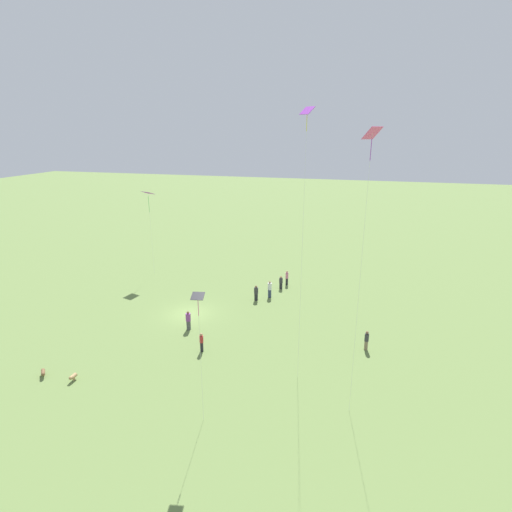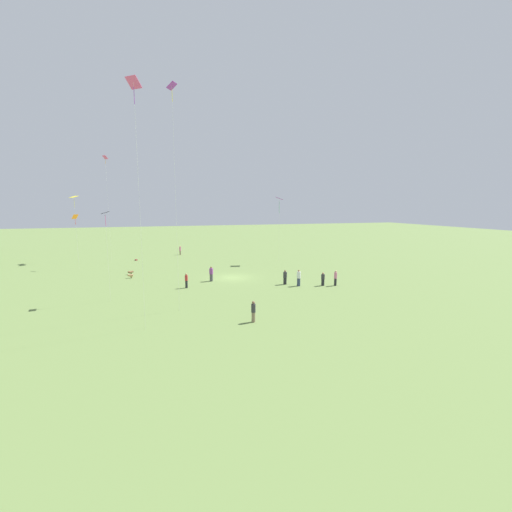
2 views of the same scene
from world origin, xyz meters
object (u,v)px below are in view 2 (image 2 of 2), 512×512
(kite_0, at_px, (279,200))
(kite_3, at_px, (172,105))
(person_5, at_px, (211,274))
(kite_5, at_px, (105,217))
(person_6, at_px, (186,281))
(kite_6, at_px, (106,165))
(kite_1, at_px, (134,97))
(person_3, at_px, (180,250))
(person_4, at_px, (285,277))
(dog_1, at_px, (130,275))
(kite_2, at_px, (74,198))
(person_7, at_px, (323,279))
(person_2, at_px, (335,278))
(picnic_bag_0, at_px, (136,260))
(person_1, at_px, (299,278))
(person_0, at_px, (253,311))
(kite_4, at_px, (75,219))
(dog_0, at_px, (130,272))

(kite_0, relative_size, kite_3, 0.56)
(person_5, height_order, kite_5, kite_5)
(person_6, xyz_separation_m, kite_6, (24.73, 10.20, 15.10))
(kite_1, relative_size, kite_3, 0.94)
(kite_3, bearing_deg, person_6, -110.70)
(person_3, relative_size, person_4, 1.00)
(person_6, height_order, kite_3, kite_3)
(person_4, bearing_deg, person_6, -168.16)
(kite_6, bearing_deg, dog_1, -168.07)
(kite_2, relative_size, kite_5, 1.25)
(person_6, height_order, person_7, person_6)
(kite_2, distance_m, kite_6, 7.59)
(kite_1, height_order, dog_1, kite_1)
(person_2, relative_size, person_5, 0.98)
(kite_3, bearing_deg, person_7, -174.60)
(kite_0, relative_size, kite_6, 0.61)
(person_7, xyz_separation_m, picnic_bag_0, (25.99, 21.37, -0.66))
(person_1, distance_m, person_2, 4.29)
(person_4, distance_m, picnic_bag_0, 29.72)
(person_2, xyz_separation_m, kite_2, (28.99, 32.00, 9.49))
(person_4, relative_size, person_7, 1.09)
(person_0, xyz_separation_m, kite_4, (30.55, 17.88, 6.49))
(kite_5, distance_m, dog_0, 15.54)
(kite_2, relative_size, kite_3, 0.57)
(kite_6, bearing_deg, person_0, -160.47)
(person_0, height_order, kite_2, kite_2)
(kite_0, xyz_separation_m, picnic_bag_0, (9.07, 22.40, -9.98))
(person_6, xyz_separation_m, kite_3, (-8.32, 1.50, 16.47))
(kite_0, height_order, kite_2, kite_2)
(dog_0, bearing_deg, person_0, 161.41)
(person_2, bearing_deg, kite_6, 134.47)
(person_0, xyz_separation_m, person_3, (40.45, 2.21, 0.00))
(person_2, xyz_separation_m, dog_0, (14.08, 23.07, -0.58))
(person_4, xyz_separation_m, person_6, (1.64, 11.30, 0.02))
(kite_1, xyz_separation_m, picnic_bag_0, (34.66, 1.78, -16.43))
(person_7, height_order, kite_6, kite_6)
(person_5, height_order, person_7, person_5)
(kite_4, bearing_deg, person_7, 39.52)
(person_6, height_order, kite_5, kite_5)
(dog_0, bearing_deg, person_7, -164.62)
(person_7, xyz_separation_m, dog_1, (11.12, 21.57, -0.43))
(person_7, xyz_separation_m, kite_1, (-8.67, 19.59, 15.77))
(person_4, bearing_deg, dog_0, 166.61)
(person_0, bearing_deg, person_4, -167.63)
(person_1, height_order, picnic_bag_0, person_1)
(kite_3, bearing_deg, person_2, -177.05)
(person_2, distance_m, person_3, 34.63)
(person_1, relative_size, person_5, 1.04)
(person_5, xyz_separation_m, kite_6, (22.06, 13.49, 15.06))
(dog_1, bearing_deg, picnic_bag_0, -1.63)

